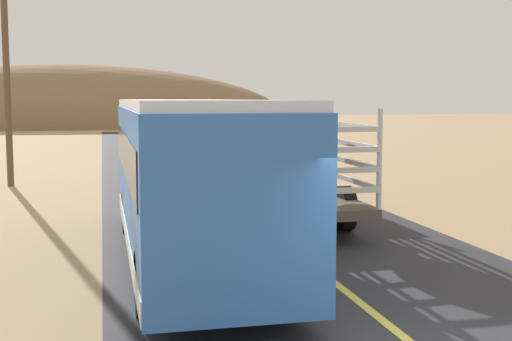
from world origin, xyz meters
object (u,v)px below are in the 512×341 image
at_px(car_far, 191,132).
at_px(power_pole_mid, 6,62).
at_px(bus, 190,175).
at_px(livestock_truck, 259,147).

height_order(car_far, power_pole_mid, power_pole_mid).
relative_size(bus, car_far, 2.16).
height_order(livestock_truck, power_pole_mid, power_pole_mid).
relative_size(livestock_truck, bus, 0.97).
distance_m(livestock_truck, power_pole_mid, 10.60).
bearing_deg(power_pole_mid, livestock_truck, -38.14).
bearing_deg(bus, power_pole_mid, 110.97).
xyz_separation_m(livestock_truck, power_pole_mid, (-8.05, 6.32, 2.78)).
bearing_deg(car_far, livestock_truck, -92.23).
distance_m(livestock_truck, bus, 7.48).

